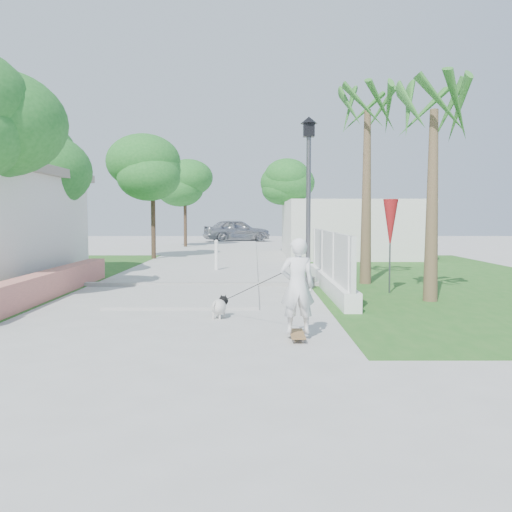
{
  "coord_description": "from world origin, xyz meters",
  "views": [
    {
      "loc": [
        1.51,
        -9.32,
        1.89
      ],
      "look_at": [
        1.53,
        1.91,
        1.1
      ],
      "focal_mm": 40.0,
      "sensor_mm": 36.0,
      "label": 1
    }
  ],
  "objects_px": {
    "patio_umbrella": "(390,224)",
    "dog": "(220,306)",
    "parked_car": "(237,230)",
    "street_lamp": "(308,195)",
    "bollard": "(216,255)",
    "skateboarder": "(255,288)"
  },
  "relations": [
    {
      "from": "patio_umbrella",
      "to": "dog",
      "type": "distance_m",
      "value": 5.39
    },
    {
      "from": "patio_umbrella",
      "to": "parked_car",
      "type": "bearing_deg",
      "value": 99.2
    },
    {
      "from": "street_lamp",
      "to": "bollard",
      "type": "height_order",
      "value": "street_lamp"
    },
    {
      "from": "street_lamp",
      "to": "skateboarder",
      "type": "height_order",
      "value": "street_lamp"
    },
    {
      "from": "patio_umbrella",
      "to": "dog",
      "type": "xyz_separation_m",
      "value": [
        -3.94,
        -3.38,
        -1.46
      ]
    },
    {
      "from": "dog",
      "to": "bollard",
      "type": "bearing_deg",
      "value": 114.24
    },
    {
      "from": "patio_umbrella",
      "to": "parked_car",
      "type": "height_order",
      "value": "patio_umbrella"
    },
    {
      "from": "dog",
      "to": "parked_car",
      "type": "distance_m",
      "value": 32.01
    },
    {
      "from": "street_lamp",
      "to": "parked_car",
      "type": "xyz_separation_m",
      "value": [
        -2.73,
        27.61,
        -1.59
      ]
    },
    {
      "from": "street_lamp",
      "to": "bollard",
      "type": "bearing_deg",
      "value": 120.96
    },
    {
      "from": "bollard",
      "to": "patio_umbrella",
      "type": "height_order",
      "value": "patio_umbrella"
    },
    {
      "from": "street_lamp",
      "to": "skateboarder",
      "type": "distance_m",
      "value": 5.77
    },
    {
      "from": "bollard",
      "to": "skateboarder",
      "type": "distance_m",
      "value": 9.91
    },
    {
      "from": "patio_umbrella",
      "to": "skateboarder",
      "type": "relative_size",
      "value": 0.97
    },
    {
      "from": "street_lamp",
      "to": "skateboarder",
      "type": "xyz_separation_m",
      "value": [
        -1.39,
        -5.32,
        -1.74
      ]
    },
    {
      "from": "street_lamp",
      "to": "bollard",
      "type": "xyz_separation_m",
      "value": [
        -2.7,
        4.5,
        -1.84
      ]
    },
    {
      "from": "patio_umbrella",
      "to": "skateboarder",
      "type": "xyz_separation_m",
      "value": [
        -3.29,
        -4.32,
        -1.0
      ]
    },
    {
      "from": "patio_umbrella",
      "to": "dog",
      "type": "bearing_deg",
      "value": -139.37
    },
    {
      "from": "bollard",
      "to": "parked_car",
      "type": "height_order",
      "value": "parked_car"
    },
    {
      "from": "parked_car",
      "to": "dog",
      "type": "bearing_deg",
      "value": 163.97
    },
    {
      "from": "street_lamp",
      "to": "patio_umbrella",
      "type": "xyz_separation_m",
      "value": [
        1.9,
        -1.0,
        -0.74
      ]
    },
    {
      "from": "skateboarder",
      "to": "patio_umbrella",
      "type": "bearing_deg",
      "value": -132.38
    }
  ]
}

